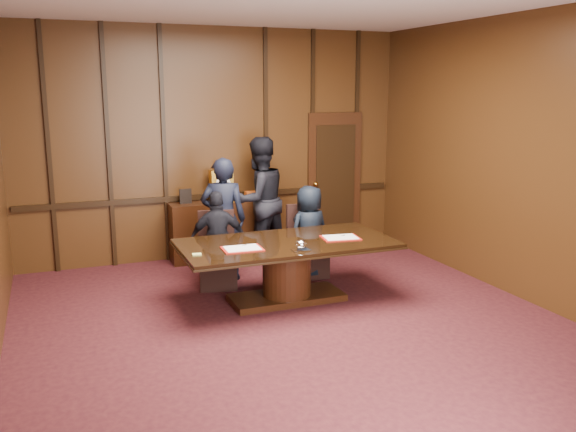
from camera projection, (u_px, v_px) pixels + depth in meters
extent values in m
plane|color=black|center=(305.00, 336.00, 6.51)|extent=(7.00, 7.00, 0.00)
cube|color=black|center=(216.00, 144.00, 9.34)|extent=(6.00, 0.04, 3.50)
cube|color=black|center=(538.00, 161.00, 7.23)|extent=(0.04, 7.00, 3.50)
cube|color=black|center=(218.00, 196.00, 9.47)|extent=(5.90, 0.05, 0.08)
cube|color=black|center=(334.00, 179.00, 10.15)|extent=(0.95, 0.06, 2.20)
sphere|color=gold|center=(316.00, 184.00, 9.97)|extent=(0.08, 0.08, 0.08)
cube|color=black|center=(222.00, 230.00, 9.39)|extent=(1.60, 0.45, 0.90)
cube|color=black|center=(178.00, 261.00, 9.22)|extent=(0.12, 0.40, 0.06)
cube|color=black|center=(265.00, 252.00, 9.73)|extent=(0.12, 0.40, 0.06)
cube|color=gold|center=(221.00, 186.00, 9.24)|extent=(0.34, 0.18, 0.48)
cylinder|color=white|center=(223.00, 183.00, 9.14)|extent=(0.22, 0.03, 0.22)
cone|color=gold|center=(221.00, 165.00, 9.18)|extent=(0.14, 0.14, 0.16)
cube|color=black|center=(185.00, 196.00, 9.09)|extent=(0.18, 0.04, 0.22)
cube|color=orange|center=(252.00, 195.00, 9.48)|extent=(0.22, 0.12, 0.12)
cube|color=black|center=(287.00, 297.00, 7.59)|extent=(1.40, 0.60, 0.08)
cylinder|color=black|center=(287.00, 270.00, 7.51)|extent=(0.60, 0.60, 0.62)
cube|color=black|center=(287.00, 245.00, 7.45)|extent=(2.62, 1.32, 0.02)
cube|color=black|center=(287.00, 244.00, 7.44)|extent=(2.60, 1.30, 0.06)
cube|color=#AD1810|center=(242.00, 249.00, 7.08)|extent=(0.47, 0.35, 0.01)
cube|color=white|center=(242.00, 248.00, 7.07)|extent=(0.41, 0.30, 0.01)
cube|color=#AD1810|center=(340.00, 238.00, 7.59)|extent=(0.50, 0.39, 0.01)
cube|color=white|center=(340.00, 237.00, 7.59)|extent=(0.44, 0.33, 0.01)
cube|color=white|center=(301.00, 250.00, 7.03)|extent=(0.20, 0.14, 0.01)
ellipsoid|color=white|center=(301.00, 245.00, 7.01)|extent=(0.13, 0.13, 0.10)
cube|color=#D0D367|center=(197.00, 254.00, 6.84)|extent=(0.11, 0.08, 0.01)
cube|color=black|center=(218.00, 270.00, 8.09)|extent=(0.57, 0.57, 0.46)
cube|color=black|center=(216.00, 230.00, 8.19)|extent=(0.48, 0.16, 0.55)
cylinder|color=black|center=(207.00, 284.00, 7.86)|extent=(0.04, 0.04, 0.23)
cylinder|color=black|center=(228.00, 272.00, 8.36)|extent=(0.04, 0.04, 0.23)
cube|color=black|center=(308.00, 260.00, 8.55)|extent=(0.50, 0.50, 0.46)
cube|color=black|center=(303.00, 223.00, 8.65)|extent=(0.48, 0.08, 0.55)
cylinder|color=black|center=(300.00, 273.00, 8.32)|extent=(0.04, 0.04, 0.23)
cylinder|color=black|center=(315.00, 262.00, 8.83)|extent=(0.04, 0.04, 0.23)
imported|color=black|center=(218.00, 240.00, 7.95)|extent=(0.80, 0.44, 1.30)
imported|color=black|center=(309.00, 232.00, 8.42)|extent=(0.71, 0.54, 1.29)
imported|color=black|center=(223.00, 219.00, 8.30)|extent=(0.71, 0.58, 1.69)
imported|color=black|center=(259.00, 200.00, 9.14)|extent=(1.09, 0.95, 1.89)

